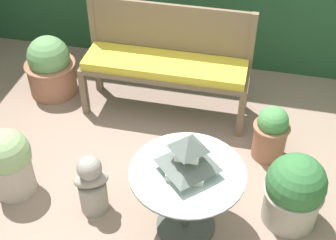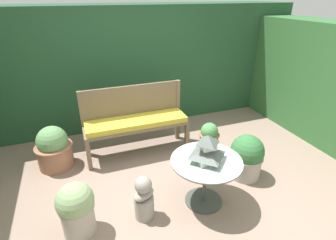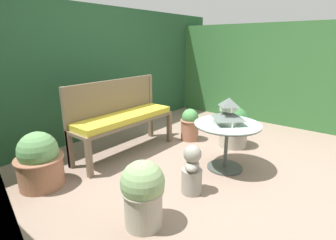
{
  "view_description": "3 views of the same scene",
  "coord_description": "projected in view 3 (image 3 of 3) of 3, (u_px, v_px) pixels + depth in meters",
  "views": [
    {
      "loc": [
        0.6,
        -2.41,
        2.88
      ],
      "look_at": [
        -0.04,
        0.42,
        0.44
      ],
      "focal_mm": 50.0,
      "sensor_mm": 36.0,
      "label": 1
    },
    {
      "loc": [
        -0.99,
        -2.35,
        2.25
      ],
      "look_at": [
        0.12,
        0.64,
        0.69
      ],
      "focal_mm": 28.0,
      "sensor_mm": 36.0,
      "label": 2
    },
    {
      "loc": [
        -2.53,
        -1.58,
        1.53
      ],
      "look_at": [
        0.07,
        0.53,
        0.52
      ],
      "focal_mm": 28.0,
      "sensor_mm": 36.0,
      "label": 3
    }
  ],
  "objects": [
    {
      "name": "bench_backrest",
      "position": [
        114.0,
        100.0,
        3.66
      ],
      "size": [
        1.54,
        0.06,
        1.03
      ],
      "color": "brown",
      "rests_on": "ground"
    },
    {
      "name": "pagoda_birdhouse",
      "position": [
        228.0,
        113.0,
        3.09
      ],
      "size": [
        0.34,
        0.34,
        0.31
      ],
      "color": "#B2BCA8",
      "rests_on": "patio_table"
    },
    {
      "name": "potted_plant_patio_mid",
      "position": [
        39.0,
        161.0,
        2.82
      ],
      "size": [
        0.51,
        0.51,
        0.62
      ],
      "color": "#9E664C",
      "rests_on": "ground"
    },
    {
      "name": "patio_table",
      "position": [
        227.0,
        133.0,
        3.17
      ],
      "size": [
        0.8,
        0.8,
        0.59
      ],
      "color": "#424742",
      "rests_on": "ground"
    },
    {
      "name": "potted_plant_hedge_corner",
      "position": [
        143.0,
        193.0,
        2.2
      ],
      "size": [
        0.38,
        0.38,
        0.6
      ],
      "color": "#ADA393",
      "rests_on": "ground"
    },
    {
      "name": "garden_bust",
      "position": [
        192.0,
        171.0,
        2.7
      ],
      "size": [
        0.3,
        0.25,
        0.53
      ],
      "rotation": [
        0.0,
        0.0,
        0.46
      ],
      "color": "gray",
      "rests_on": "ground"
    },
    {
      "name": "potted_plant_bench_right",
      "position": [
        190.0,
        124.0,
        4.19
      ],
      "size": [
        0.31,
        0.31,
        0.51
      ],
      "color": "#9E664C",
      "rests_on": "ground"
    },
    {
      "name": "potted_plant_path_edge",
      "position": [
        234.0,
        127.0,
        3.92
      ],
      "size": [
        0.44,
        0.44,
        0.6
      ],
      "color": "#ADA393",
      "rests_on": "ground"
    },
    {
      "name": "foliage_hedge_right",
      "position": [
        268.0,
        73.0,
        5.24
      ],
      "size": [
        0.7,
        3.58,
        1.86
      ],
      "primitive_type": "cube",
      "color": "#336633",
      "rests_on": "ground"
    },
    {
      "name": "garden_bench",
      "position": [
        125.0,
        120.0,
        3.61
      ],
      "size": [
        1.54,
        0.45,
        0.57
      ],
      "color": "brown",
      "rests_on": "ground"
    },
    {
      "name": "ground",
      "position": [
        197.0,
        169.0,
        3.27
      ],
      "size": [
        30.0,
        30.0,
        0.0
      ],
      "primitive_type": "plane",
      "color": "gray"
    },
    {
      "name": "foliage_hedge_back",
      "position": [
        75.0,
        71.0,
        4.49
      ],
      "size": [
        6.4,
        1.08,
        2.08
      ],
      "primitive_type": "cube",
      "color": "#234C2D",
      "rests_on": "ground"
    }
  ]
}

